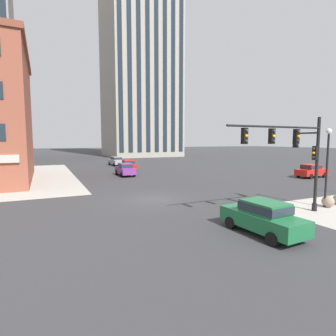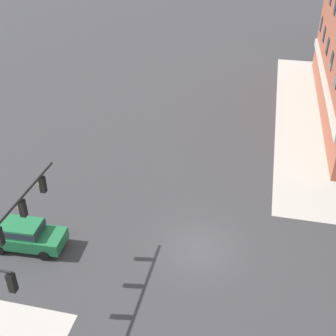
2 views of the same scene
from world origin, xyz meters
name	(u,v)px [view 2 (image 2 of 2)]	position (x,y,z in m)	size (l,w,h in m)	color
ground_plane	(199,248)	(0.00, 0.00, 0.00)	(320.00, 320.00, 0.00)	#38383A
traffic_signal_main	(3,257)	(6.79, -7.64, 4.05)	(7.43, 2.09, 6.16)	black
car_parked_curb	(25,235)	(2.08, -9.75, 0.92)	(2.08, 4.49, 1.68)	#1E6B3D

